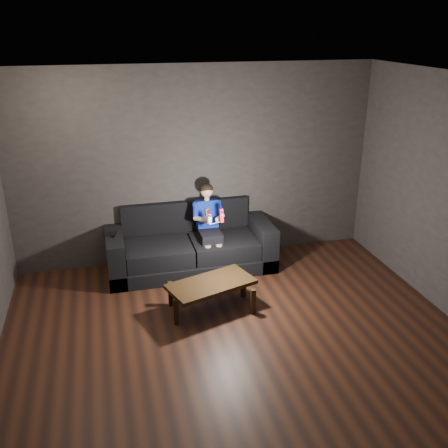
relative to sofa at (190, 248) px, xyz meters
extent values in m
plane|color=black|center=(0.18, -2.17, -0.28)|extent=(5.00, 5.00, 0.00)
cube|color=#342F2D|center=(0.18, 0.33, 1.07)|extent=(5.00, 0.04, 2.70)
cube|color=#342F2D|center=(0.18, -4.67, 1.07)|extent=(5.00, 0.04, 2.70)
cube|color=beige|center=(0.18, -2.17, 2.42)|extent=(5.00, 5.00, 0.02)
cube|color=black|center=(0.00, -0.03, -0.19)|extent=(2.24, 0.97, 0.19)
cube|color=black|center=(-0.45, -0.13, 0.03)|extent=(0.88, 0.68, 0.23)
cube|color=black|center=(0.45, -0.13, 0.03)|extent=(0.88, 0.68, 0.23)
cube|color=black|center=(0.00, 0.34, 0.36)|extent=(1.79, 0.22, 0.44)
cube|color=black|center=(-1.01, -0.03, 0.02)|extent=(0.22, 0.97, 0.61)
cube|color=black|center=(1.01, -0.03, 0.02)|extent=(0.22, 0.97, 0.61)
cube|color=black|center=(0.25, -0.15, 0.21)|extent=(0.28, 0.36, 0.13)
cube|color=#0A178C|center=(0.25, 0.04, 0.47)|extent=(0.28, 0.20, 0.40)
cube|color=gold|center=(0.25, -0.05, 0.52)|extent=(0.09, 0.09, 0.09)
cube|color=#AA0E2A|center=(0.25, -0.05, 0.52)|extent=(0.06, 0.06, 0.06)
cylinder|color=#DFAB89|center=(0.25, 0.04, 0.69)|extent=(0.07, 0.07, 0.06)
sphere|color=#DFAB89|center=(0.25, 0.04, 0.80)|extent=(0.17, 0.17, 0.17)
ellipsoid|color=black|center=(0.25, 0.05, 0.81)|extent=(0.18, 0.18, 0.15)
cylinder|color=#0A178C|center=(0.08, -0.03, 0.54)|extent=(0.08, 0.21, 0.18)
cylinder|color=#0A178C|center=(0.43, -0.03, 0.54)|extent=(0.08, 0.21, 0.18)
cylinder|color=#DFAB89|center=(0.13, -0.18, 0.50)|extent=(0.13, 0.22, 0.10)
cylinder|color=#DFAB89|center=(0.39, -0.18, 0.50)|extent=(0.13, 0.22, 0.10)
sphere|color=#DFAB89|center=(0.18, -0.27, 0.49)|extent=(0.08, 0.08, 0.08)
sphere|color=#DFAB89|center=(0.34, -0.27, 0.49)|extent=(0.08, 0.08, 0.08)
cylinder|color=#DFAB89|center=(0.18, -0.34, 0.00)|extent=(0.09, 0.09, 0.32)
cylinder|color=#DFAB89|center=(0.33, -0.34, 0.00)|extent=(0.09, 0.09, 0.32)
cube|color=red|center=(0.34, -0.47, 0.62)|extent=(0.05, 0.07, 0.18)
cube|color=#6A000E|center=(0.34, -0.49, 0.67)|extent=(0.03, 0.01, 0.03)
cylinder|color=silver|center=(0.34, -0.49, 0.61)|extent=(0.02, 0.01, 0.02)
ellipsoid|color=silver|center=(0.18, -0.47, 0.59)|extent=(0.08, 0.10, 0.14)
cylinder|color=black|center=(0.18, -0.50, 0.64)|extent=(0.03, 0.01, 0.02)
cube|color=black|center=(-1.01, -0.08, 0.34)|extent=(0.07, 0.17, 0.03)
cube|color=black|center=(-1.01, -0.03, 0.36)|extent=(0.02, 0.02, 0.00)
cube|color=black|center=(0.03, -1.18, 0.06)|extent=(1.10, 0.79, 0.05)
cube|color=black|center=(-0.42, -1.38, -0.12)|extent=(0.05, 0.05, 0.32)
cube|color=black|center=(0.49, -1.38, -0.12)|extent=(0.05, 0.05, 0.32)
cube|color=black|center=(-0.42, -0.97, -0.12)|extent=(0.05, 0.05, 0.32)
cube|color=black|center=(0.49, -0.97, -0.12)|extent=(0.05, 0.05, 0.32)
camera|label=1|loc=(-1.07, -6.18, 2.91)|focal=40.00mm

